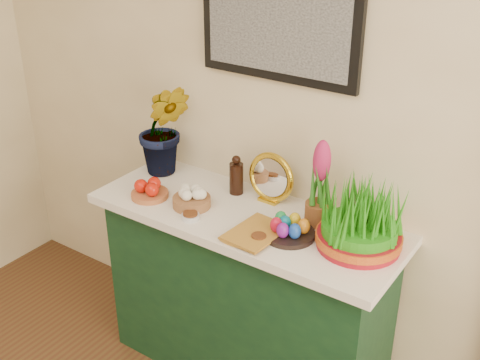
# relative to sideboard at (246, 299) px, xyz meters

# --- Properties ---
(sideboard) EXTENTS (1.30, 0.45, 0.85)m
(sideboard) POSITION_rel_sideboard_xyz_m (0.00, 0.00, 0.00)
(sideboard) COLOR #163C1D
(sideboard) RESTS_ON ground
(tablecloth) EXTENTS (1.40, 0.55, 0.04)m
(tablecloth) POSITION_rel_sideboard_xyz_m (0.00, 0.00, 0.45)
(tablecloth) COLOR silver
(tablecloth) RESTS_ON sideboard
(hyacinth_green) EXTENTS (0.40, 0.38, 0.61)m
(hyacinth_green) POSITION_rel_sideboard_xyz_m (-0.55, 0.11, 0.77)
(hyacinth_green) COLOR #2F7B20
(hyacinth_green) RESTS_ON tablecloth
(apple_bowl) EXTENTS (0.21, 0.21, 0.09)m
(apple_bowl) POSITION_rel_sideboard_xyz_m (-0.45, -0.13, 0.50)
(apple_bowl) COLOR #AC5E34
(apple_bowl) RESTS_ON tablecloth
(garlic_basket) EXTENTS (0.21, 0.21, 0.09)m
(garlic_basket) POSITION_rel_sideboard_xyz_m (-0.23, -0.09, 0.50)
(garlic_basket) COLOR #94613B
(garlic_basket) RESTS_ON tablecloth
(vinegar_cruet) EXTENTS (0.06, 0.06, 0.19)m
(vinegar_cruet) POSITION_rel_sideboard_xyz_m (-0.14, 0.13, 0.55)
(vinegar_cruet) COLOR black
(vinegar_cruet) RESTS_ON tablecloth
(mirror) EXTENTS (0.23, 0.07, 0.23)m
(mirror) POSITION_rel_sideboard_xyz_m (0.03, 0.15, 0.58)
(mirror) COLOR gold
(mirror) RESTS_ON tablecloth
(book) EXTENTS (0.19, 0.26, 0.03)m
(book) POSITION_rel_sideboard_xyz_m (0.04, -0.13, 0.48)
(book) COLOR #AF7928
(book) RESTS_ON tablecloth
(spice_dish_left) EXTENTS (0.08, 0.08, 0.03)m
(spice_dish_left) POSITION_rel_sideboard_xyz_m (-0.17, -0.18, 0.48)
(spice_dish_left) COLOR silver
(spice_dish_left) RESTS_ON tablecloth
(spice_dish_right) EXTENTS (0.08, 0.08, 0.03)m
(spice_dish_right) POSITION_rel_sideboard_xyz_m (0.17, -0.16, 0.48)
(spice_dish_right) COLOR silver
(spice_dish_right) RESTS_ON tablecloth
(egg_plate) EXTENTS (0.26, 0.26, 0.09)m
(egg_plate) POSITION_rel_sideboard_xyz_m (0.25, -0.06, 0.50)
(egg_plate) COLOR black
(egg_plate) RESTS_ON tablecloth
(hyacinth_pink) EXTENTS (0.12, 0.12, 0.38)m
(hyacinth_pink) POSITION_rel_sideboard_xyz_m (0.30, 0.10, 0.63)
(hyacinth_pink) COLOR brown
(hyacinth_pink) RESTS_ON tablecloth
(wheatgrass_sabzeh) EXTENTS (0.34, 0.34, 0.28)m
(wheatgrass_sabzeh) POSITION_rel_sideboard_xyz_m (0.51, 0.03, 0.59)
(wheatgrass_sabzeh) COLOR maroon
(wheatgrass_sabzeh) RESTS_ON tablecloth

